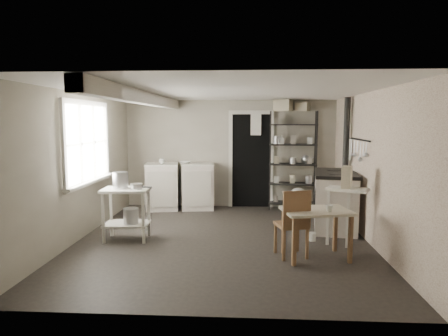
# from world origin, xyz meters

# --- Properties ---
(floor) EXTENTS (5.00, 5.00, 0.00)m
(floor) POSITION_xyz_m (0.00, 0.00, 0.00)
(floor) COLOR black
(floor) RESTS_ON ground
(ceiling) EXTENTS (5.00, 5.00, 0.00)m
(ceiling) POSITION_xyz_m (0.00, 0.00, 2.30)
(ceiling) COLOR white
(ceiling) RESTS_ON wall_back
(wall_back) EXTENTS (4.50, 0.02, 2.30)m
(wall_back) POSITION_xyz_m (0.00, 2.50, 1.15)
(wall_back) COLOR #A19B8A
(wall_back) RESTS_ON ground
(wall_front) EXTENTS (4.50, 0.02, 2.30)m
(wall_front) POSITION_xyz_m (0.00, -2.50, 1.15)
(wall_front) COLOR #A19B8A
(wall_front) RESTS_ON ground
(wall_left) EXTENTS (0.02, 5.00, 2.30)m
(wall_left) POSITION_xyz_m (-2.25, 0.00, 1.15)
(wall_left) COLOR #A19B8A
(wall_left) RESTS_ON ground
(wall_right) EXTENTS (0.02, 5.00, 2.30)m
(wall_right) POSITION_xyz_m (2.25, 0.00, 1.15)
(wall_right) COLOR #A19B8A
(wall_right) RESTS_ON ground
(window) EXTENTS (0.12, 1.76, 1.28)m
(window) POSITION_xyz_m (-2.22, 0.20, 1.50)
(window) COLOR beige
(window) RESTS_ON wall_left
(doorway) EXTENTS (0.96, 0.10, 2.08)m
(doorway) POSITION_xyz_m (0.45, 2.47, 1.00)
(doorway) COLOR beige
(doorway) RESTS_ON ground
(ceiling_beam) EXTENTS (0.18, 5.00, 0.18)m
(ceiling_beam) POSITION_xyz_m (-1.20, 0.00, 2.20)
(ceiling_beam) COLOR beige
(ceiling_beam) RESTS_ON ceiling
(wallpaper_panel) EXTENTS (0.01, 5.00, 2.30)m
(wallpaper_panel) POSITION_xyz_m (2.24, 0.00, 1.15)
(wallpaper_panel) COLOR beige
(wallpaper_panel) RESTS_ON wall_right
(utensil_rail) EXTENTS (0.06, 1.20, 0.44)m
(utensil_rail) POSITION_xyz_m (2.19, 0.60, 1.55)
(utensil_rail) COLOR silver
(utensil_rail) RESTS_ON wall_right
(prep_table) EXTENTS (0.73, 0.54, 0.81)m
(prep_table) POSITION_xyz_m (-1.50, -0.09, 0.40)
(prep_table) COLOR beige
(prep_table) RESTS_ON ground
(stockpot) EXTENTS (0.27, 0.27, 0.26)m
(stockpot) POSITION_xyz_m (-1.60, -0.06, 0.94)
(stockpot) COLOR silver
(stockpot) RESTS_ON prep_table
(saucepan) EXTENTS (0.20, 0.20, 0.10)m
(saucepan) POSITION_xyz_m (-1.32, -0.14, 0.85)
(saucepan) COLOR silver
(saucepan) RESTS_ON prep_table
(bucket) EXTENTS (0.25, 0.25, 0.26)m
(bucket) POSITION_xyz_m (-1.42, -0.13, 0.39)
(bucket) COLOR silver
(bucket) RESTS_ON prep_table
(base_cabinets) EXTENTS (1.56, 0.84, 0.97)m
(base_cabinets) POSITION_xyz_m (-1.05, 2.18, 0.46)
(base_cabinets) COLOR beige
(base_cabinets) RESTS_ON ground
(mixing_bowl) EXTENTS (0.36, 0.36, 0.07)m
(mixing_bowl) POSITION_xyz_m (-0.91, 2.08, 0.96)
(mixing_bowl) COLOR silver
(mixing_bowl) RESTS_ON base_cabinets
(counter_cup) EXTENTS (0.15, 0.15, 0.10)m
(counter_cup) POSITION_xyz_m (-1.41, 2.10, 0.97)
(counter_cup) COLOR silver
(counter_cup) RESTS_ON base_cabinets
(shelf_rack) EXTENTS (1.00, 0.45, 2.06)m
(shelf_rack) POSITION_xyz_m (1.33, 2.31, 0.95)
(shelf_rack) COLOR black
(shelf_rack) RESTS_ON ground
(shelf_jar) EXTENTS (0.10, 0.10, 0.19)m
(shelf_jar) POSITION_xyz_m (1.09, 2.29, 1.37)
(shelf_jar) COLOR silver
(shelf_jar) RESTS_ON shelf_rack
(storage_box_a) EXTENTS (0.43, 0.40, 0.23)m
(storage_box_a) POSITION_xyz_m (1.10, 2.25, 2.01)
(storage_box_a) COLOR beige
(storage_box_a) RESTS_ON shelf_rack
(storage_box_b) EXTENTS (0.33, 0.32, 0.16)m
(storage_box_b) POSITION_xyz_m (1.51, 2.33, 1.99)
(storage_box_b) COLOR beige
(storage_box_b) RESTS_ON shelf_rack
(stove) EXTENTS (0.87, 1.34, 0.98)m
(stove) POSITION_xyz_m (1.90, 0.81, 0.44)
(stove) COLOR beige
(stove) RESTS_ON ground
(stovepipe) EXTENTS (0.13, 0.13, 1.41)m
(stovepipe) POSITION_xyz_m (2.15, 1.20, 1.59)
(stovepipe) COLOR black
(stovepipe) RESTS_ON stove
(side_ledge) EXTENTS (0.66, 0.53, 0.89)m
(side_ledge) POSITION_xyz_m (1.83, -0.28, 0.43)
(side_ledge) COLOR beige
(side_ledge) RESTS_ON ground
(oats_box) EXTENTS (0.20, 0.24, 0.32)m
(oats_box) POSITION_xyz_m (1.81, -0.29, 1.01)
(oats_box) COLOR beige
(oats_box) RESTS_ON side_ledge
(work_table) EXTENTS (0.98, 0.77, 0.67)m
(work_table) POSITION_xyz_m (1.31, -0.77, 0.38)
(work_table) COLOR beige
(work_table) RESTS_ON ground
(table_cup) EXTENTS (0.10, 0.10, 0.09)m
(table_cup) POSITION_xyz_m (1.46, -0.87, 0.80)
(table_cup) COLOR silver
(table_cup) RESTS_ON work_table
(chair) EXTENTS (0.49, 0.50, 0.95)m
(chair) POSITION_xyz_m (0.98, -0.71, 0.48)
(chair) COLOR brown
(chair) RESTS_ON ground
(flour_sack) EXTENTS (0.47, 0.41, 0.53)m
(flour_sack) POSITION_xyz_m (1.40, 1.85, 0.24)
(flour_sack) COLOR silver
(flour_sack) RESTS_ON ground
(floor_crock) EXTENTS (0.11, 0.11, 0.13)m
(floor_crock) POSITION_xyz_m (1.40, 0.01, 0.07)
(floor_crock) COLOR silver
(floor_crock) RESTS_ON ground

